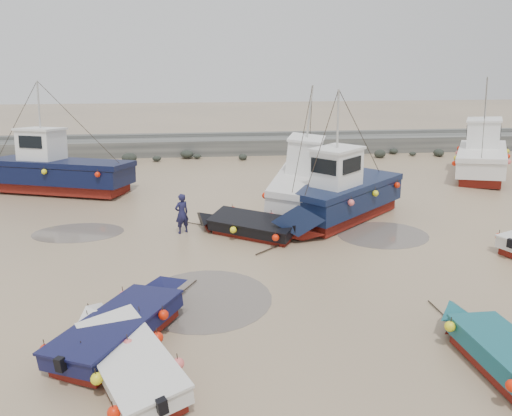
# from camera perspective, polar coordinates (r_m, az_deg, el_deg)

# --- Properties ---
(ground) EXTENTS (120.00, 120.00, 0.00)m
(ground) POSITION_cam_1_polar(r_m,az_deg,el_deg) (18.84, 5.41, -7.38)
(ground) COLOR tan
(ground) RESTS_ON ground
(seawall) EXTENTS (60.00, 4.92, 1.50)m
(seawall) POSITION_cam_1_polar(r_m,az_deg,el_deg) (39.55, -0.34, 7.18)
(seawall) COLOR slate
(seawall) RESTS_ON ground
(puddle_a) EXTENTS (4.48, 4.48, 0.01)m
(puddle_a) POSITION_cam_1_polar(r_m,az_deg,el_deg) (17.04, -5.81, -10.28)
(puddle_a) COLOR #5E544C
(puddle_a) RESTS_ON ground
(puddle_b) EXTENTS (4.10, 4.10, 0.01)m
(puddle_b) POSITION_cam_1_polar(r_m,az_deg,el_deg) (23.09, 14.28, -2.98)
(puddle_b) COLOR #5E544C
(puddle_b) RESTS_ON ground
(puddle_c) EXTENTS (4.09, 4.09, 0.01)m
(puddle_c) POSITION_cam_1_polar(r_m,az_deg,el_deg) (24.02, -19.67, -2.67)
(puddle_c) COLOR #5E544C
(puddle_c) RESTS_ON ground
(puddle_d) EXTENTS (5.12, 5.12, 0.01)m
(puddle_d) POSITION_cam_1_polar(r_m,az_deg,el_deg) (27.29, 8.89, 0.62)
(puddle_d) COLOR #5E544C
(puddle_d) RESTS_ON ground
(dinghy_0) EXTENTS (3.72, 6.27, 1.43)m
(dinghy_0) POSITION_cam_1_polar(r_m,az_deg,el_deg) (13.76, -14.57, -15.74)
(dinghy_0) COLOR maroon
(dinghy_0) RESTS_ON ground
(dinghy_1) EXTENTS (3.92, 6.11, 1.43)m
(dinghy_1) POSITION_cam_1_polar(r_m,az_deg,el_deg) (15.11, -14.55, -12.45)
(dinghy_1) COLOR maroon
(dinghy_1) RESTS_ON ground
(dinghy_2) EXTENTS (2.14, 5.59, 1.43)m
(dinghy_2) POSITION_cam_1_polar(r_m,az_deg,el_deg) (14.98, 25.86, -14.03)
(dinghy_2) COLOR maroon
(dinghy_2) RESTS_ON ground
(dinghy_4) EXTENTS (5.59, 3.96, 1.43)m
(dinghy_4) POSITION_cam_1_polar(r_m,az_deg,el_deg) (22.27, -1.09, -1.71)
(dinghy_4) COLOR maroon
(dinghy_4) RESTS_ON ground
(cabin_boat_0) EXTENTS (11.23, 5.43, 6.22)m
(cabin_boat_0) POSITION_cam_1_polar(r_m,az_deg,el_deg) (31.06, -22.56, 4.06)
(cabin_boat_0) COLOR maroon
(cabin_boat_0) RESTS_ON ground
(cabin_boat_1) EXTENTS (4.67, 9.89, 6.22)m
(cabin_boat_1) POSITION_cam_1_polar(r_m,az_deg,el_deg) (25.98, 5.00, 2.97)
(cabin_boat_1) COLOR maroon
(cabin_boat_1) RESTS_ON ground
(cabin_boat_2) EXTENTS (8.08, 7.16, 6.22)m
(cabin_boat_2) POSITION_cam_1_polar(r_m,az_deg,el_deg) (23.92, 9.56, 1.49)
(cabin_boat_2) COLOR maroon
(cabin_boat_2) RESTS_ON ground
(cabin_boat_3) EXTENTS (6.25, 9.13, 6.22)m
(cabin_boat_3) POSITION_cam_1_polar(r_m,az_deg,el_deg) (35.65, 24.55, 5.54)
(cabin_boat_3) COLOR maroon
(cabin_boat_3) RESTS_ON ground
(person) EXTENTS (0.80, 0.73, 1.84)m
(person) POSITION_cam_1_polar(r_m,az_deg,el_deg) (22.87, -8.37, -2.82)
(person) COLOR #19193B
(person) RESTS_ON ground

